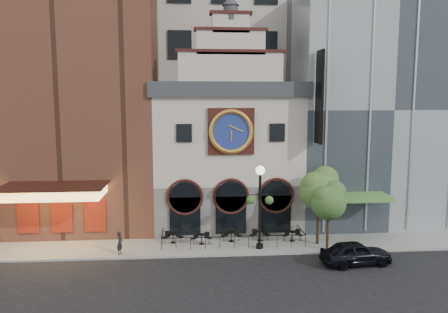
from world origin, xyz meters
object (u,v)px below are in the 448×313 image
tree_right (319,188)px  pedestrian (120,243)px  bistro_1 (201,238)px  bistro_4 (292,235)px  tree_left (329,200)px  lamppost (260,198)px  bistro_2 (231,236)px  bistro_3 (260,235)px  bistro_0 (173,237)px  car_right (356,253)px

tree_right → pedestrian: bearing=-175.6°
bistro_1 → bistro_4: bearing=1.4°
tree_right → bistro_4: bearing=158.4°
bistro_1 → tree_left: size_ratio=0.31×
bistro_4 → lamppost: (-2.79, -1.46, 3.33)m
bistro_2 → bistro_3: 2.22m
bistro_2 → tree_left: bearing=-19.4°
bistro_2 → lamppost: 4.21m
bistro_0 → bistro_4: same height
bistro_4 → lamppost: bearing=-152.4°
bistro_1 → car_right: size_ratio=0.34×
bistro_1 → bistro_0: bearing=168.5°
bistro_2 → tree_right: (6.51, -0.98, 3.86)m
bistro_4 → lamppost: lamppost is taller
tree_left → bistro_2: bearing=160.6°
tree_right → bistro_1: bearing=176.4°
bistro_0 → bistro_3: size_ratio=1.00×
bistro_0 → bistro_4: size_ratio=1.00×
bistro_2 → pedestrian: size_ratio=0.96×
bistro_2 → pedestrian: pedestrian is taller
car_right → lamppost: size_ratio=0.77×
bistro_0 → bistro_3: (6.68, -0.02, 0.00)m
bistro_0 → car_right: bearing=-22.0°
bistro_1 → lamppost: (4.22, -1.29, 3.33)m
car_right → lamppost: (-5.99, 3.26, 3.14)m
pedestrian → tree_left: tree_left is taller
bistro_0 → bistro_4: (9.16, -0.27, 0.00)m
bistro_1 → car_right: car_right is taller
bistro_0 → pedestrian: (-3.64, -2.12, 0.36)m
bistro_2 → bistro_3: (2.22, -0.01, 0.00)m
lamppost → tree_left: 4.94m
bistro_3 → car_right: bearing=-41.2°
bistro_0 → tree_left: 11.96m
bistro_0 → lamppost: lamppost is taller
tree_right → bistro_2: bearing=171.5°
bistro_1 → car_right: (10.20, -4.55, 0.19)m
tree_right → car_right: bearing=-70.9°
bistro_4 → car_right: 5.70m
lamppost → tree_left: bearing=1.0°
bistro_0 → tree_left: bearing=-12.1°
bistro_2 → car_right: 9.34m
car_right → tree_right: tree_right is taller
bistro_0 → tree_left: tree_left is taller
bistro_1 → pedestrian: (-5.79, -1.68, 0.36)m
bistro_2 → lamppost: (1.91, -1.72, 3.33)m
bistro_3 → pedestrian: (-10.32, -2.09, 0.36)m
bistro_0 → tree_left: size_ratio=0.31×
pedestrian → bistro_3: bearing=-66.1°
bistro_1 → lamppost: lamppost is taller
car_right → tree_right: bearing=12.0°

